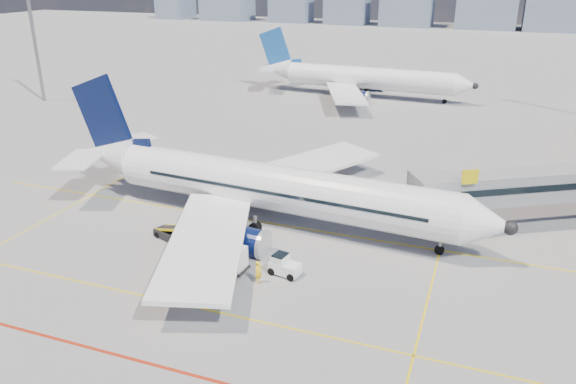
% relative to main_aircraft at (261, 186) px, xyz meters
% --- Properties ---
extents(ground, '(420.00, 420.00, 0.00)m').
position_rel_main_aircraft_xyz_m(ground, '(1.78, -8.53, -3.22)').
color(ground, gray).
rests_on(ground, ground).
extents(apron_markings, '(90.00, 35.12, 0.01)m').
position_rel_main_aircraft_xyz_m(apron_markings, '(1.20, -12.44, -3.21)').
color(apron_markings, '#DBBB0B').
rests_on(apron_markings, ground).
extents(jet_bridge, '(23.55, 15.78, 6.30)m').
position_rel_main_aircraft_xyz_m(jet_bridge, '(25.29, 8.39, 0.52)').
color(jet_bridge, gray).
rests_on(jet_bridge, ground).
extents(floodlight_mast_nw, '(3.20, 0.61, 25.45)m').
position_rel_main_aircraft_xyz_m(floodlight_mast_nw, '(-53.22, 31.47, 10.37)').
color(floodlight_mast_nw, gray).
rests_on(floodlight_mast_nw, ground).
extents(main_aircraft, '(41.79, 36.37, 12.20)m').
position_rel_main_aircraft_xyz_m(main_aircraft, '(0.00, 0.00, 0.00)').
color(main_aircraft, white).
rests_on(main_aircraft, ground).
extents(second_aircraft, '(38.88, 33.86, 11.33)m').
position_rel_main_aircraft_xyz_m(second_aircraft, '(-4.00, 53.44, 0.00)').
color(second_aircraft, white).
rests_on(second_aircraft, ground).
extents(baggage_tug, '(2.47, 1.75, 1.58)m').
position_rel_main_aircraft_xyz_m(baggage_tug, '(5.29, -8.38, -2.46)').
color(baggage_tug, white).
rests_on(baggage_tug, ground).
extents(cargo_dolly, '(3.82, 1.92, 2.03)m').
position_rel_main_aircraft_xyz_m(cargo_dolly, '(0.83, -9.36, -2.10)').
color(cargo_dolly, black).
rests_on(cargo_dolly, ground).
extents(belt_loader, '(5.37, 2.90, 2.18)m').
position_rel_main_aircraft_xyz_m(belt_loader, '(-5.12, -6.43, -2.66)').
color(belt_loader, black).
rests_on(belt_loader, ground).
extents(ramp_worker, '(0.65, 0.75, 1.74)m').
position_rel_main_aircraft_xyz_m(ramp_worker, '(4.04, -10.15, -2.35)').
color(ramp_worker, yellow).
rests_on(ramp_worker, ground).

